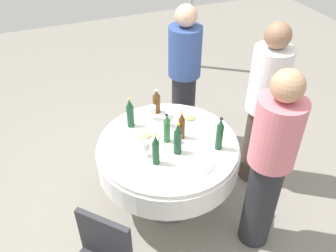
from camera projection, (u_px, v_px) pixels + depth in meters
ground_plane at (168, 200)px, 3.50m from camera, size 10.00×10.00×0.00m
dining_table at (168, 156)px, 3.14m from camera, size 1.24×1.24×0.74m
bottle_green_rear at (166, 129)px, 2.99m from camera, size 0.06×0.06×0.28m
bottle_brown_far at (182, 126)px, 3.03m from camera, size 0.06×0.06×0.27m
bottle_dark_green_east at (220, 134)px, 2.90m from camera, size 0.06×0.06×0.31m
bottle_dark_green_mid at (130, 113)px, 3.16m from camera, size 0.07×0.07×0.30m
bottle_brown_south at (156, 102)px, 3.34m from camera, size 0.07×0.07×0.25m
bottle_dark_green_west at (178, 139)px, 2.87m from camera, size 0.07×0.07×0.30m
bottle_dark_green_inner at (156, 150)px, 2.77m from camera, size 0.06×0.06×0.29m
wine_glass_mid at (170, 117)px, 3.18m from camera, size 0.07×0.07×0.14m
wine_glass_south at (146, 146)px, 2.85m from camera, size 0.06×0.06×0.15m
wine_glass_west at (152, 110)px, 3.26m from camera, size 0.06×0.06×0.14m
plate_left at (199, 164)px, 2.83m from camera, size 0.24×0.24×0.02m
plate_right at (146, 137)px, 3.09m from camera, size 0.24×0.24×0.04m
plate_near at (190, 119)px, 3.30m from camera, size 0.22×0.22×0.04m
knife_far at (137, 167)px, 2.81m from camera, size 0.18×0.06×0.00m
person_rear at (264, 106)px, 3.24m from camera, size 0.34×0.34×1.67m
person_far at (269, 164)px, 2.64m from camera, size 0.34×0.34×1.66m
person_east at (184, 76)px, 3.76m from camera, size 0.34×0.34×1.60m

